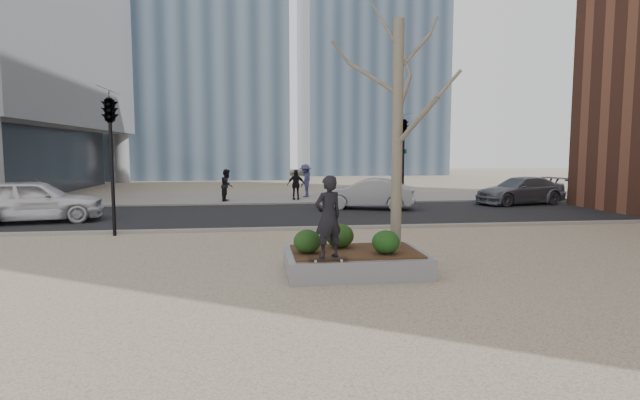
{
  "coord_description": "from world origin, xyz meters",
  "views": [
    {
      "loc": [
        -1.13,
        -10.48,
        2.65
      ],
      "look_at": [
        0.5,
        2.0,
        1.4
      ],
      "focal_mm": 28.0,
      "sensor_mm": 36.0,
      "label": 1
    }
  ],
  "objects": [
    {
      "name": "shrub_right",
      "position": [
        1.57,
        -0.43,
        0.74
      ],
      "size": [
        0.58,
        0.58,
        0.5
      ],
      "primitive_type": "ellipsoid",
      "color": "#1A3711",
      "rests_on": "planter_mulch"
    },
    {
      "name": "ground",
      "position": [
        0.0,
        0.0,
        0.0
      ],
      "size": [
        120.0,
        120.0,
        0.0
      ],
      "primitive_type": "plane",
      "color": "tan",
      "rests_on": "ground"
    },
    {
      "name": "shrub_middle",
      "position": [
        0.73,
        0.36,
        0.76
      ],
      "size": [
        0.63,
        0.63,
        0.53
      ],
      "primitive_type": "ellipsoid",
      "color": "black",
      "rests_on": "planter_mulch"
    },
    {
      "name": "planter",
      "position": [
        1.0,
        0.0,
        0.23
      ],
      "size": [
        3.0,
        2.0,
        0.45
      ],
      "primitive_type": "cube",
      "color": "gray",
      "rests_on": "ground"
    },
    {
      "name": "far_sidewalk",
      "position": [
        0.0,
        17.0,
        0.01
      ],
      "size": [
        60.0,
        6.0,
        0.02
      ],
      "primitive_type": "cube",
      "color": "gray",
      "rests_on": "ground"
    },
    {
      "name": "pedestrian_a",
      "position": [
        -2.58,
        15.81,
        0.85
      ],
      "size": [
        0.76,
        0.9,
        1.66
      ],
      "primitive_type": "imported",
      "rotation": [
        0.0,
        0.0,
        1.39
      ],
      "color": "black",
      "rests_on": "far_sidewalk"
    },
    {
      "name": "car_silver",
      "position": [
        3.93,
        11.47,
        0.71
      ],
      "size": [
        4.43,
        2.75,
        1.38
      ],
      "primitive_type": "imported",
      "rotation": [
        0.0,
        0.0,
        4.38
      ],
      "color": "#919398",
      "rests_on": "street"
    },
    {
      "name": "skateboard",
      "position": [
        0.29,
        -0.81,
        0.49
      ],
      "size": [
        0.78,
        0.2,
        0.08
      ],
      "primitive_type": null,
      "rotation": [
        0.0,
        0.0,
        0.0
      ],
      "color": "black",
      "rests_on": "planter"
    },
    {
      "name": "pedestrian_c",
      "position": [
        1.05,
        15.99,
        0.83
      ],
      "size": [
        1.0,
        0.54,
        1.62
      ],
      "primitive_type": "imported",
      "rotation": [
        0.0,
        0.0,
        2.98
      ],
      "color": "black",
      "rests_on": "far_sidewalk"
    },
    {
      "name": "sycamore_tree",
      "position": [
        2.0,
        0.3,
        3.79
      ],
      "size": [
        2.8,
        2.8,
        6.6
      ],
      "primitive_type": null,
      "color": "gray",
      "rests_on": "planter_mulch"
    },
    {
      "name": "traffic_light_near",
      "position": [
        -5.5,
        5.6,
        2.25
      ],
      "size": [
        0.6,
        2.48,
        4.5
      ],
      "primitive_type": null,
      "color": "black",
      "rests_on": "ground"
    },
    {
      "name": "shrub_left",
      "position": [
        -0.05,
        -0.14,
        0.74
      ],
      "size": [
        0.59,
        0.59,
        0.5
      ],
      "primitive_type": "ellipsoid",
      "color": "#103312",
      "rests_on": "planter_mulch"
    },
    {
      "name": "car_third",
      "position": [
        11.8,
        12.47,
        0.69
      ],
      "size": [
        4.88,
        2.75,
        1.33
      ],
      "primitive_type": "imported",
      "rotation": [
        0.0,
        0.0,
        4.91
      ],
      "color": "slate",
      "rests_on": "street"
    },
    {
      "name": "police_car",
      "position": [
        -9.17,
        8.92,
        0.82
      ],
      "size": [
        4.98,
        2.78,
        1.6
      ],
      "primitive_type": "imported",
      "rotation": [
        0.0,
        0.0,
        1.77
      ],
      "color": "white",
      "rests_on": "street"
    },
    {
      "name": "skateboarder",
      "position": [
        0.29,
        -0.81,
        1.35
      ],
      "size": [
        0.71,
        0.6,
        1.64
      ],
      "primitive_type": "imported",
      "rotation": [
        0.0,
        0.0,
        3.55
      ],
      "color": "black",
      "rests_on": "skateboard"
    },
    {
      "name": "planter_mulch",
      "position": [
        1.0,
        0.0,
        0.47
      ],
      "size": [
        2.7,
        1.7,
        0.04
      ],
      "primitive_type": "cube",
      "color": "#382314",
      "rests_on": "planter"
    },
    {
      "name": "street",
      "position": [
        0.0,
        10.0,
        0.01
      ],
      "size": [
        60.0,
        8.0,
        0.02
      ],
      "primitive_type": "cube",
      "color": "black",
      "rests_on": "ground"
    },
    {
      "name": "pedestrian_b",
      "position": [
        1.7,
        17.55,
        0.95
      ],
      "size": [
        1.11,
        1.37,
        1.85
      ],
      "primitive_type": "imported",
      "rotation": [
        0.0,
        0.0,
        4.3
      ],
      "color": "#383C66",
      "rests_on": "far_sidewalk"
    },
    {
      "name": "traffic_light_far",
      "position": [
        6.5,
        14.6,
        2.25
      ],
      "size": [
        0.6,
        2.48,
        4.5
      ],
      "primitive_type": null,
      "color": "black",
      "rests_on": "ground"
    }
  ]
}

